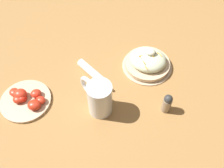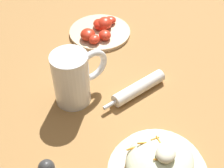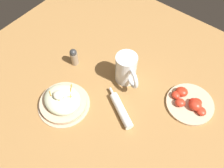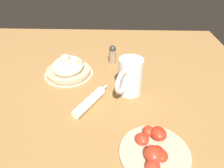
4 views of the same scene
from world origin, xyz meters
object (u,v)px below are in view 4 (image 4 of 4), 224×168
napkin_roll (90,102)px  tomato_plate (154,150)px  beer_mug (130,79)px  salt_shaker (113,54)px  salad_plate (68,68)px

napkin_roll → tomato_plate: bearing=-134.4°
beer_mug → tomato_plate: (-0.28, -0.06, -0.05)m
tomato_plate → salt_shaker: (0.51, 0.13, 0.03)m
beer_mug → napkin_roll: size_ratio=0.78×
tomato_plate → napkin_roll: bearing=45.6°
salad_plate → tomato_plate: 0.51m
napkin_roll → tomato_plate: 0.28m
salad_plate → napkin_roll: bearing=-150.1°
tomato_plate → salad_plate: bearing=38.5°
salad_plate → beer_mug: (-0.12, -0.26, 0.03)m
salt_shaker → napkin_roll: bearing=167.5°
napkin_roll → salt_shaker: 0.33m
salt_shaker → beer_mug: bearing=-163.2°
napkin_roll → salt_shaker: size_ratio=2.04×
tomato_plate → salt_shaker: size_ratio=2.20×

